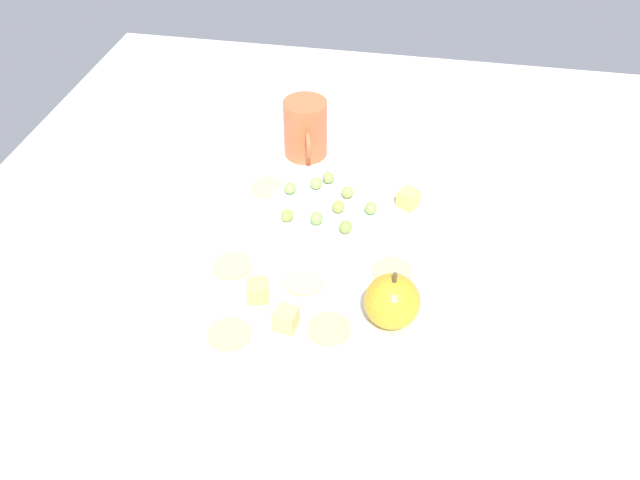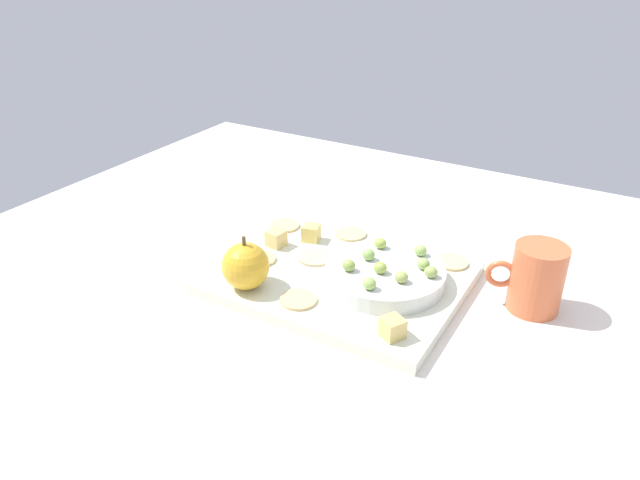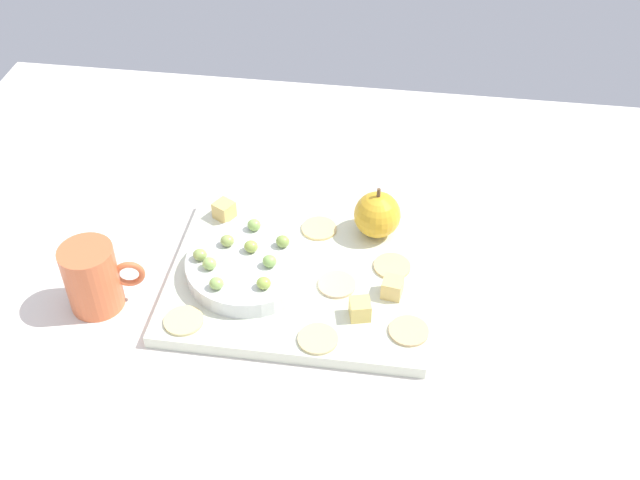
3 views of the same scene
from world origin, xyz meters
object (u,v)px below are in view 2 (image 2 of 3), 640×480
Objects in this scene: grape_3 at (369,284)px; grape_4 at (423,264)px; cracker_1 at (351,234)px; cracker_5 at (284,226)px; platter at (338,276)px; grape_6 at (401,277)px; cracker_0 at (299,300)px; cracker_2 at (451,262)px; grape_5 at (420,250)px; cracker_3 at (259,259)px; grape_2 at (368,255)px; cheese_cube_2 at (276,238)px; cup at (536,278)px; grape_7 at (349,265)px; grape_8 at (380,268)px; cheese_cube_1 at (311,233)px; grape_0 at (380,243)px; grape_1 at (430,274)px; cheese_cube_0 at (392,328)px; serving_dish at (385,275)px; apple_whole at (246,266)px; cracker_4 at (315,258)px.

grape_3 is 9.15cm from grape_4.
cracker_5 is at bearing -165.35° from cracker_1.
platter is 18.61× the size of grape_6.
cracker_0 is 1.00× the size of cracker_2.
cracker_2 is at bearing 50.24° from grape_5.
grape_2 is (15.53, 4.18, 2.99)cm from cracker_3.
cup is (37.29, 5.20, 1.64)cm from cheese_cube_2.
cracker_3 is 14.85cm from grape_7.
platter is 6.94× the size of cracker_5.
cracker_3 is 2.68× the size of grape_8.
cheese_cube_1 is 1.37× the size of grape_4.
grape_4 is (11.52, 2.84, 4.04)cm from platter.
grape_6 is (22.13, -3.72, 1.87)cm from cheese_cube_2.
cracker_5 is 2.68× the size of grape_0.
grape_1 reaches higher than cracker_2.
cheese_cube_0 reaches higher than cracker_3.
cheese_cube_2 reaches higher than cracker_3.
cup is at bearing 31.92° from cracker_0.
cracker_3 is at bearing -168.76° from serving_dish.
platter is 9.34cm from cracker_0.
grape_7 is (-10.15, -12.88, 2.98)cm from cracker_2.
grape_6 is (0.51, -7.95, -0.01)cm from grape_5.
grape_4 is (4.58, 2.22, 1.99)cm from serving_dish.
cracker_1 is (-2.73, 20.06, 0.00)cm from cracker_0.
grape_2 is 1.00× the size of grape_6.
cup is (36.96, 10.21, 2.69)cm from cracker_3.
grape_5 is (-3.37, 5.30, 0.01)cm from grape_1.
apple_whole reaches higher than serving_dish.
cracker_1 is at bearing 131.60° from grape_8.
cheese_cube_2 is at bearing 162.94° from grape_7.
grape_0 is 1.00× the size of grape_2.
grape_4 is (12.38, 12.07, 2.97)cm from cracker_0.
grape_5 is 11.09cm from grape_7.
cracker_1 is 2.68× the size of grape_7.
cracker_1 is 9.83cm from grape_0.
cheese_cube_2 reaches higher than cracker_0.
grape_7 is 24.45cm from cup.
cracker_2 is (13.18, 10.27, 1.07)cm from platter.
grape_2 reaches higher than platter.
cheese_cube_1 is 13.35cm from grape_2.
grape_7 is (7.73, -4.03, 2.98)cm from cracker_4.
cheese_cube_0 reaches higher than cracker_1.
cracker_0 is 11.84cm from grape_2.
grape_7 is (14.54, 0.44, 2.98)cm from cracker_3.
cheese_cube_0 is 0.51× the size of cracker_2.
apple_whole is 16.12cm from cheese_cube_1.
platter is 11.96cm from cracker_3.
grape_2 and grape_3 have the same top height.
grape_8 is at bearing -36.59° from grape_2.
grape_3 and grape_7 have the same top height.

